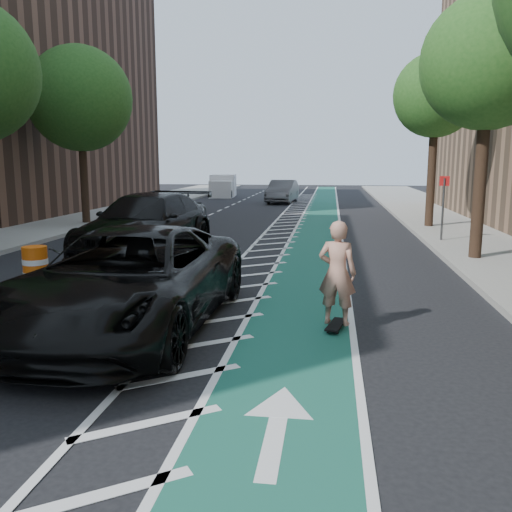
% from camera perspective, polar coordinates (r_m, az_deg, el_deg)
% --- Properties ---
extents(ground, '(120.00, 120.00, 0.00)m').
position_cam_1_polar(ground, '(9.65, -14.36, -8.61)').
color(ground, black).
rests_on(ground, ground).
extents(bike_lane, '(2.00, 90.00, 0.01)m').
position_cam_1_polar(bike_lane, '(18.70, 6.08, 0.66)').
color(bike_lane, '#1B5E49').
rests_on(bike_lane, ground).
extents(buffer_strip, '(1.40, 90.00, 0.01)m').
position_cam_1_polar(buffer_strip, '(18.80, 1.50, 0.76)').
color(buffer_strip, silver).
rests_on(buffer_strip, ground).
extents(curb_right, '(0.12, 90.00, 0.16)m').
position_cam_1_polar(curb_right, '(19.00, 18.38, 0.58)').
color(curb_right, gray).
rests_on(curb_right, ground).
extents(curb_left, '(0.12, 90.00, 0.16)m').
position_cam_1_polar(curb_left, '(21.48, -21.80, 1.41)').
color(curb_left, gray).
rests_on(curb_left, ground).
extents(tree_r_c, '(4.20, 4.20, 7.90)m').
position_cam_1_polar(tree_r_c, '(17.22, 23.65, 18.38)').
color(tree_r_c, '#382619').
rests_on(tree_r_c, ground).
extents(tree_r_d, '(4.20, 4.20, 7.90)m').
position_cam_1_polar(tree_r_d, '(24.97, 18.58, 15.83)').
color(tree_r_d, '#382619').
rests_on(tree_r_d, ground).
extents(tree_l_d, '(4.20, 4.20, 7.90)m').
position_cam_1_polar(tree_l_d, '(27.14, -17.79, 15.37)').
color(tree_l_d, '#382619').
rests_on(tree_l_d, ground).
extents(sign_post, '(0.35, 0.08, 2.47)m').
position_cam_1_polar(sign_post, '(20.91, 19.08, 4.87)').
color(sign_post, '#4C4C4C').
rests_on(sign_post, ground).
extents(skateboard, '(0.41, 0.86, 0.11)m').
position_cam_1_polar(skateboard, '(10.02, 8.40, -7.17)').
color(skateboard, black).
rests_on(skateboard, ground).
extents(skateboarder, '(0.77, 0.59, 1.89)m').
position_cam_1_polar(skateboarder, '(9.78, 8.55, -1.76)').
color(skateboarder, tan).
rests_on(skateboarder, skateboard).
extents(suv_near, '(3.21, 6.66, 1.83)m').
position_cam_1_polar(suv_near, '(10.03, -13.12, -2.44)').
color(suv_near, black).
rests_on(suv_near, ground).
extents(suv_far, '(3.39, 7.01, 1.97)m').
position_cam_1_polar(suv_far, '(18.04, -11.47, 3.30)').
color(suv_far, black).
rests_on(suv_far, ground).
extents(car_silver, '(1.74, 3.97, 1.33)m').
position_cam_1_polar(car_silver, '(30.11, -9.83, 5.38)').
color(car_silver, '#949499').
rests_on(car_silver, ground).
extents(car_grey, '(2.11, 5.07, 1.63)m').
position_cam_1_polar(car_grey, '(39.45, 2.80, 6.80)').
color(car_grey, '#5E5F63').
rests_on(car_grey, ground).
extents(box_truck, '(2.38, 4.57, 1.83)m').
position_cam_1_polar(box_truck, '(46.20, -3.52, 7.30)').
color(box_truck, white).
rests_on(box_truck, ground).
extents(barrel_a, '(0.74, 0.74, 1.01)m').
position_cam_1_polar(barrel_a, '(14.05, -22.18, -1.21)').
color(barrel_a, '#DA550B').
rests_on(barrel_a, ground).
extents(barrel_b, '(0.59, 0.59, 0.80)m').
position_cam_1_polar(barrel_b, '(23.37, -9.63, 3.37)').
color(barrel_b, '#FF550D').
rests_on(barrel_b, ground).
extents(barrel_c, '(0.65, 0.65, 0.88)m').
position_cam_1_polar(barrel_c, '(25.55, -6.72, 4.09)').
color(barrel_c, '#F75E0D').
rests_on(barrel_c, ground).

